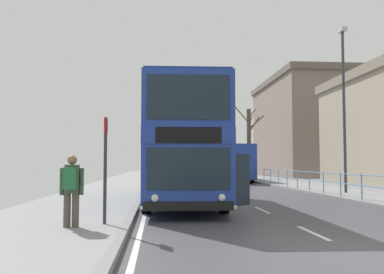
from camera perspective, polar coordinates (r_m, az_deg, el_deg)
ground at (r=7.72m, az=17.61°, el=-15.01°), size 15.80×140.00×0.20m
double_decker_bus_main at (r=16.63m, az=-1.23°, el=-1.29°), size 3.27×10.49×4.28m
background_bus_far_lane at (r=37.32m, az=5.26°, el=-3.36°), size 2.75×9.68×3.09m
pedestrian_railing_far_kerb at (r=20.81m, az=18.17°, el=-5.42°), size 0.05×25.45×1.04m
pedestrian_with_backpack at (r=10.14m, az=-15.83°, el=-6.26°), size 0.54×0.53×1.64m
bus_stop_sign_near at (r=10.54m, az=-11.52°, el=-2.74°), size 0.08×0.44×2.57m
street_lamp_far_side at (r=22.80m, az=19.65°, el=5.05°), size 0.28×0.60×8.31m
bare_tree_far_00 at (r=41.74m, az=7.66°, el=-0.59°), size 2.85×1.66×7.01m
background_building_01 at (r=53.96m, az=16.30°, el=1.22°), size 12.06×18.26×11.79m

